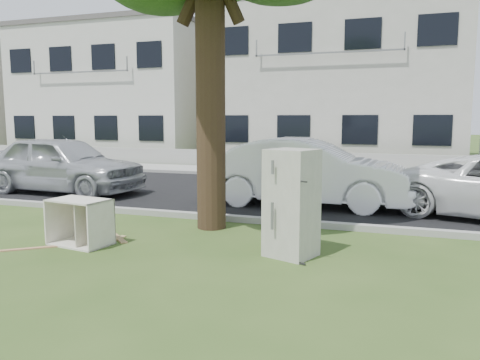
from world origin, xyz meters
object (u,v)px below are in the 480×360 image
(cabinet, at_px, (80,222))
(car_left, at_px, (62,164))
(car_center, at_px, (307,172))
(fridge, at_px, (292,203))

(cabinet, xyz_separation_m, car_left, (-3.94, 4.40, 0.42))
(car_center, height_order, car_left, car_left)
(fridge, distance_m, car_left, 8.33)
(fridge, xyz_separation_m, car_left, (-7.36, 3.90, -0.00))
(cabinet, height_order, car_center, car_center)
(car_center, bearing_deg, car_left, 92.48)
(fridge, height_order, cabinet, fridge)
(cabinet, bearing_deg, car_center, 67.02)
(car_center, distance_m, car_left, 6.81)
(fridge, relative_size, cabinet, 1.66)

